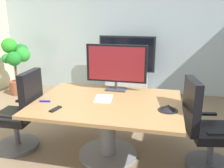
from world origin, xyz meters
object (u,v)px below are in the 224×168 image
wall_display_unit (127,76)px  remote_control (55,109)px  conference_table (108,115)px  conference_phone (168,108)px  office_chair_right (204,133)px  potted_plant (16,60)px  office_chair_left (21,117)px  tv_monitor (116,65)px

wall_display_unit → remote_control: 2.86m
conference_table → conference_phone: (0.72, -0.14, 0.22)m
office_chair_right → remote_control: 1.73m
wall_display_unit → conference_phone: size_ratio=5.95×
potted_plant → remote_control: 3.13m
wall_display_unit → office_chair_right: bearing=-62.0°
potted_plant → remote_control: (2.04, -2.37, -0.03)m
office_chair_left → conference_phone: office_chair_left is taller
office_chair_right → potted_plant: (-3.70, 2.00, 0.33)m
conference_table → potted_plant: (-2.55, 1.98, 0.23)m
conference_table → office_chair_left: office_chair_left is taller
tv_monitor → remote_control: 1.07m
potted_plant → conference_phone: 3.90m
office_chair_left → conference_phone: bearing=86.9°
tv_monitor → remote_control: (-0.52, -0.87, -0.35)m
tv_monitor → wall_display_unit: 2.07m
office_chair_right → remote_control: bearing=92.7°
office_chair_right → wall_display_unit: bearing=18.2°
conference_table → conference_phone: 0.77m
office_chair_right → conference_table: bearing=79.2°
conference_phone → tv_monitor: bearing=139.3°
office_chair_right → wall_display_unit: size_ratio=0.83×
office_chair_right → tv_monitor: bearing=56.6°
office_chair_right → potted_plant: potted_plant is taller
potted_plant → conference_phone: potted_plant is taller
tv_monitor → potted_plant: 2.98m
wall_display_unit → conference_phone: 2.73m
conference_table → tv_monitor: 0.72m
tv_monitor → wall_display_unit: (-0.16, 1.95, -0.66)m
conference_phone → remote_control: size_ratio=1.29×
tv_monitor → remote_control: size_ratio=4.94×
office_chair_right → conference_phone: bearing=95.4°
office_chair_left → wall_display_unit: wall_display_unit is taller
conference_phone → remote_control: conference_phone is taller
conference_phone → remote_control: bearing=-168.4°
conference_table → wall_display_unit: 2.44m
tv_monitor → wall_display_unit: bearing=94.7°
office_chair_left → conference_phone: size_ratio=4.95×
office_chair_left → potted_plant: potted_plant is taller
potted_plant → conference_phone: size_ratio=5.68×
office_chair_left → tv_monitor: bearing=114.5°
potted_plant → conference_phone: (3.27, -2.12, -0.01)m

